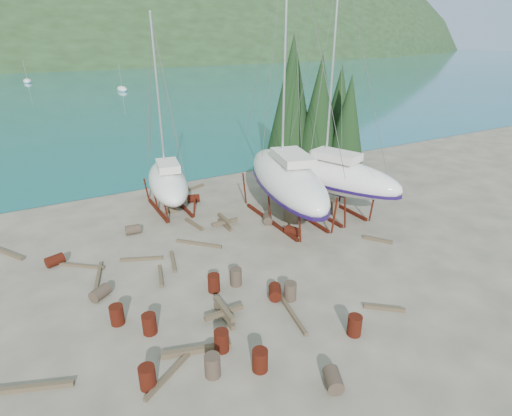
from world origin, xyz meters
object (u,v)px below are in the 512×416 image
large_sailboat_far (330,174)px  large_sailboat_near (287,178)px  worker (294,203)px  small_sailboat_shore (168,181)px

large_sailboat_far → large_sailboat_near: bearing=158.1°
large_sailboat_near → worker: bearing=37.1°
small_sailboat_shore → worker: size_ratio=7.34×
large_sailboat_far → small_sailboat_shore: large_sailboat_far is taller
large_sailboat_near → small_sailboat_shore: large_sailboat_near is taller
large_sailboat_near → worker: large_sailboat_near is taller
large_sailboat_far → worker: large_sailboat_far is taller
large_sailboat_near → large_sailboat_far: bearing=12.1°
small_sailboat_shore → worker: bearing=-24.6°
large_sailboat_near → small_sailboat_shore: 8.22m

